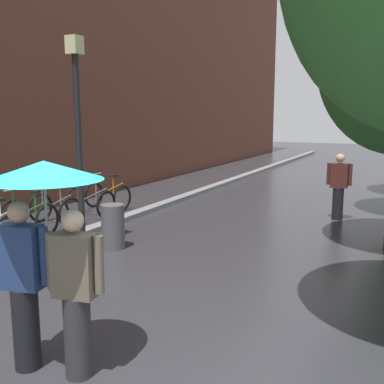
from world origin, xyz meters
The scene contains 11 objects.
ground_plane centered at (0.00, 0.00, 0.00)m, with size 80.00×80.00×0.00m, color #2D2D33.
building_facade centered at (-10.00, 10.00, 6.28)m, with size 8.00×36.00×12.55m, color brown.
kerb_strip centered at (-3.20, 10.00, 0.06)m, with size 0.30×36.00×0.12m, color slate.
parked_bicycle_1 centered at (-4.31, 3.74, 0.38)m, with size 1.10×0.73×0.96m.
parked_bicycle_2 centered at (-4.38, 4.60, 0.38)m, with size 1.15×0.82×0.96m.
parked_bicycle_3 centered at (-4.23, 5.69, 0.38)m, with size 1.12×0.76×0.96m.
parked_bicycle_4 centered at (-4.37, 6.60, 0.38)m, with size 1.14×0.80×0.96m.
couple_under_umbrella centered at (-0.09, -0.03, 1.38)m, with size 1.14×1.10×2.09m.
street_lamp_post centered at (-2.60, 3.43, 2.31)m, with size 0.24×0.24×3.90m.
litter_bin centered at (-2.05, 3.66, 0.42)m, with size 0.44×0.44×0.85m, color #4C4C51.
pedestrian_walking_midground centered at (1.40, 8.09, 0.82)m, with size 0.59×0.26×1.60m.
Camera 1 is at (2.95, -3.10, 2.50)m, focal length 41.96 mm.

